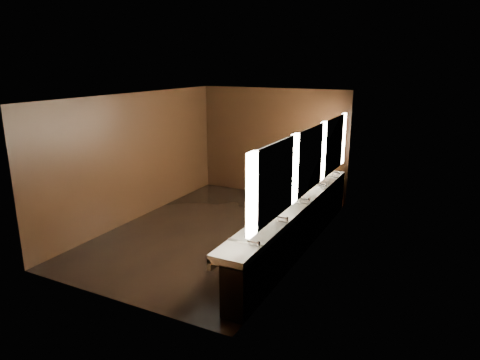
# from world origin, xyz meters

# --- Properties ---
(floor) EXTENTS (6.00, 6.00, 0.00)m
(floor) POSITION_xyz_m (0.00, 0.00, 0.00)
(floor) COLOR black
(floor) RESTS_ON ground
(ceiling) EXTENTS (4.00, 6.00, 0.02)m
(ceiling) POSITION_xyz_m (0.00, 0.00, 2.80)
(ceiling) COLOR #2D2D2B
(ceiling) RESTS_ON wall_back
(wall_back) EXTENTS (4.00, 0.02, 2.80)m
(wall_back) POSITION_xyz_m (0.00, 3.00, 1.40)
(wall_back) COLOR black
(wall_back) RESTS_ON floor
(wall_front) EXTENTS (4.00, 0.02, 2.80)m
(wall_front) POSITION_xyz_m (0.00, -3.00, 1.40)
(wall_front) COLOR black
(wall_front) RESTS_ON floor
(wall_left) EXTENTS (0.02, 6.00, 2.80)m
(wall_left) POSITION_xyz_m (-2.00, 0.00, 1.40)
(wall_left) COLOR black
(wall_left) RESTS_ON floor
(wall_right) EXTENTS (0.02, 6.00, 2.80)m
(wall_right) POSITION_xyz_m (2.00, 0.00, 1.40)
(wall_right) COLOR black
(wall_right) RESTS_ON floor
(sink_counter) EXTENTS (0.55, 5.40, 1.01)m
(sink_counter) POSITION_xyz_m (1.79, 0.00, 0.50)
(sink_counter) COLOR black
(sink_counter) RESTS_ON floor
(mirror_band) EXTENTS (0.06, 5.03, 1.15)m
(mirror_band) POSITION_xyz_m (1.98, -0.00, 1.75)
(mirror_band) COLOR white
(mirror_band) RESTS_ON wall_right
(person) EXTENTS (0.64, 0.76, 1.76)m
(person) POSITION_xyz_m (1.20, -0.03, 0.88)
(person) COLOR #83B0C4
(person) RESTS_ON floor
(trash_bin) EXTENTS (0.40, 0.40, 0.54)m
(trash_bin) POSITION_xyz_m (1.58, -1.33, 0.27)
(trash_bin) COLOR black
(trash_bin) RESTS_ON floor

